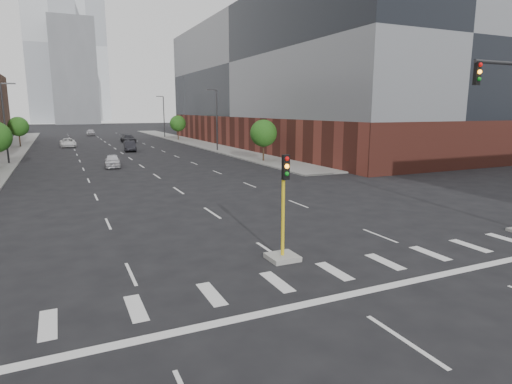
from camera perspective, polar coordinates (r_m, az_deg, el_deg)
ground at (r=11.77m, az=26.40°, el=-21.78°), size 400.00×400.00×0.00m
sidewalk_left_far at (r=80.48m, az=-29.66°, el=5.18°), size 5.00×92.00×0.15m
sidewalk_right_far at (r=83.44m, az=-8.60°, el=6.64°), size 5.00×92.00×0.15m
building_right_main at (r=76.06m, az=5.16°, el=14.55°), size 24.00×70.00×22.00m
tower_left at (r=227.79m, az=-25.66°, el=17.18°), size 22.00×22.00×70.00m
tower_right at (r=268.71m, az=-21.65°, el=17.43°), size 20.00×20.00×80.00m
tower_mid at (r=206.72m, az=-23.13°, el=14.48°), size 18.00×18.00×44.00m
median_traffic_signal at (r=17.74m, az=3.63°, el=-6.04°), size 1.20×1.20×4.40m
streetlight_right_a at (r=64.64m, az=-5.33°, el=9.88°), size 1.60×0.22×9.07m
streetlight_right_b at (r=98.34m, az=-12.23°, el=10.03°), size 1.60×0.22×9.07m
streetlight_left at (r=56.22m, az=-30.45°, el=8.29°), size 1.60×0.22×9.07m
tree_left_far at (r=81.22m, az=-29.11°, el=7.63°), size 3.20×3.20×4.85m
tree_right_near at (r=51.06m, az=1.00°, el=7.84°), size 3.20×3.20×4.85m
tree_right_far at (r=88.79m, az=-10.39°, el=8.98°), size 3.20×3.20×4.85m
car_near_left at (r=48.84m, az=-18.59°, el=3.96°), size 2.03×4.22×1.39m
car_mid_right at (r=67.09m, az=-16.47°, el=5.88°), size 2.01×4.74×1.52m
car_far_left at (r=78.20m, az=-23.78°, el=6.02°), size 2.50×5.16×1.41m
car_deep_right at (r=84.82m, az=-16.68°, el=6.84°), size 2.55×5.39×1.52m
car_distant at (r=110.33m, az=-21.20°, el=7.42°), size 1.91×4.67×1.58m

